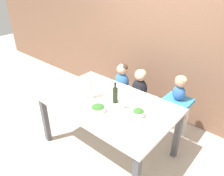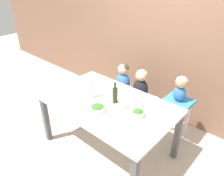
{
  "view_description": "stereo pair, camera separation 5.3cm",
  "coord_description": "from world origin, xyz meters",
  "px_view_note": "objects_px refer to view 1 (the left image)",
  "views": [
    {
      "loc": [
        1.58,
        -1.77,
        2.31
      ],
      "look_at": [
        0.0,
        0.08,
        0.96
      ],
      "focal_mm": 35.0,
      "sensor_mm": 36.0,
      "label": 1
    },
    {
      "loc": [
        1.62,
        -1.73,
        2.31
      ],
      "look_at": [
        0.0,
        0.08,
        0.96
      ],
      "focal_mm": 35.0,
      "sensor_mm": 36.0,
      "label": 2
    }
  ],
  "objects_px": {
    "dinner_plate_front_left": "(63,97)",
    "chair_far_left": "(121,94)",
    "person_child_left": "(122,77)",
    "chair_right_highchair": "(176,108)",
    "salad_bowl_large": "(98,108)",
    "chair_far_center": "(139,101)",
    "wine_glass_near": "(123,101)",
    "paper_towel_roll": "(89,89)",
    "dinner_plate_back_left": "(101,84)",
    "person_baby_right": "(180,86)",
    "person_child_center": "(140,83)",
    "wine_bottle": "(115,95)",
    "salad_bowl_small": "(138,113)"
  },
  "relations": [
    {
      "from": "wine_bottle",
      "to": "salad_bowl_small",
      "type": "height_order",
      "value": "wine_bottle"
    },
    {
      "from": "chair_far_left",
      "to": "dinner_plate_back_left",
      "type": "height_order",
      "value": "dinner_plate_back_left"
    },
    {
      "from": "person_child_left",
      "to": "dinner_plate_back_left",
      "type": "height_order",
      "value": "person_child_left"
    },
    {
      "from": "chair_far_left",
      "to": "person_child_left",
      "type": "xyz_separation_m",
      "value": [
        0.0,
        0.0,
        0.32
      ]
    },
    {
      "from": "chair_right_highchair",
      "to": "person_child_left",
      "type": "relative_size",
      "value": 1.45
    },
    {
      "from": "chair_far_center",
      "to": "dinner_plate_front_left",
      "type": "height_order",
      "value": "dinner_plate_front_left"
    },
    {
      "from": "chair_far_center",
      "to": "dinner_plate_back_left",
      "type": "height_order",
      "value": "dinner_plate_back_left"
    },
    {
      "from": "person_child_left",
      "to": "dinner_plate_back_left",
      "type": "distance_m",
      "value": 0.49
    },
    {
      "from": "chair_far_left",
      "to": "chair_far_center",
      "type": "xyz_separation_m",
      "value": [
        0.35,
        0.0,
        0.0
      ]
    },
    {
      "from": "person_child_left",
      "to": "wine_glass_near",
      "type": "height_order",
      "value": "person_child_left"
    },
    {
      "from": "chair_far_center",
      "to": "paper_towel_roll",
      "type": "xyz_separation_m",
      "value": [
        -0.23,
        -0.85,
        0.51
      ]
    },
    {
      "from": "chair_right_highchair",
      "to": "person_baby_right",
      "type": "distance_m",
      "value": 0.35
    },
    {
      "from": "chair_far_left",
      "to": "wine_bottle",
      "type": "relative_size",
      "value": 1.68
    },
    {
      "from": "chair_right_highchair",
      "to": "person_child_left",
      "type": "distance_m",
      "value": 1.01
    },
    {
      "from": "wine_bottle",
      "to": "paper_towel_roll",
      "type": "bearing_deg",
      "value": -158.35
    },
    {
      "from": "chair_far_left",
      "to": "person_child_center",
      "type": "relative_size",
      "value": 1.01
    },
    {
      "from": "chair_far_left",
      "to": "person_child_left",
      "type": "relative_size",
      "value": 1.01
    },
    {
      "from": "paper_towel_roll",
      "to": "salad_bowl_small",
      "type": "bearing_deg",
      "value": 6.72
    },
    {
      "from": "salad_bowl_large",
      "to": "chair_far_left",
      "type": "bearing_deg",
      "value": 112.97
    },
    {
      "from": "paper_towel_roll",
      "to": "salad_bowl_large",
      "type": "bearing_deg",
      "value": -27.77
    },
    {
      "from": "person_baby_right",
      "to": "dinner_plate_back_left",
      "type": "xyz_separation_m",
      "value": [
        -1.01,
        -0.49,
        -0.12
      ]
    },
    {
      "from": "person_child_left",
      "to": "wine_glass_near",
      "type": "relative_size",
      "value": 2.99
    },
    {
      "from": "chair_right_highchair",
      "to": "salad_bowl_small",
      "type": "xyz_separation_m",
      "value": [
        -0.14,
        -0.77,
        0.27
      ]
    },
    {
      "from": "salad_bowl_large",
      "to": "dinner_plate_front_left",
      "type": "relative_size",
      "value": 0.75
    },
    {
      "from": "person_child_left",
      "to": "chair_far_left",
      "type": "bearing_deg",
      "value": -90.0
    },
    {
      "from": "salad_bowl_large",
      "to": "dinner_plate_front_left",
      "type": "bearing_deg",
      "value": -173.69
    },
    {
      "from": "wine_glass_near",
      "to": "paper_towel_roll",
      "type": "bearing_deg",
      "value": -169.77
    },
    {
      "from": "dinner_plate_front_left",
      "to": "chair_far_left",
      "type": "bearing_deg",
      "value": 81.82
    },
    {
      "from": "chair_far_left",
      "to": "wine_glass_near",
      "type": "xyz_separation_m",
      "value": [
        0.62,
        -0.76,
        0.48
      ]
    },
    {
      "from": "person_child_center",
      "to": "salad_bowl_small",
      "type": "relative_size",
      "value": 3.13
    },
    {
      "from": "chair_right_highchair",
      "to": "wine_bottle",
      "type": "bearing_deg",
      "value": -126.53
    },
    {
      "from": "person_child_left",
      "to": "person_child_center",
      "type": "height_order",
      "value": "same"
    },
    {
      "from": "paper_towel_roll",
      "to": "dinner_plate_back_left",
      "type": "bearing_deg",
      "value": 111.54
    },
    {
      "from": "chair_far_center",
      "to": "person_child_left",
      "type": "bearing_deg",
      "value": 179.76
    },
    {
      "from": "wine_bottle",
      "to": "paper_towel_roll",
      "type": "relative_size",
      "value": 1.03
    },
    {
      "from": "chair_far_center",
      "to": "salad_bowl_small",
      "type": "xyz_separation_m",
      "value": [
        0.49,
        -0.77,
        0.41
      ]
    },
    {
      "from": "person_child_left",
      "to": "wine_glass_near",
      "type": "bearing_deg",
      "value": -51.21
    },
    {
      "from": "person_child_left",
      "to": "chair_right_highchair",
      "type": "bearing_deg",
      "value": -0.09
    },
    {
      "from": "person_child_center",
      "to": "dinner_plate_back_left",
      "type": "bearing_deg",
      "value": -127.24
    },
    {
      "from": "wine_glass_near",
      "to": "salad_bowl_large",
      "type": "xyz_separation_m",
      "value": [
        -0.19,
        -0.25,
        -0.07
      ]
    },
    {
      "from": "wine_bottle",
      "to": "wine_glass_near",
      "type": "xyz_separation_m",
      "value": [
        0.16,
        -0.04,
        -0.0
      ]
    },
    {
      "from": "chair_far_center",
      "to": "person_child_center",
      "type": "distance_m",
      "value": 0.32
    },
    {
      "from": "person_child_left",
      "to": "wine_bottle",
      "type": "relative_size",
      "value": 1.66
    },
    {
      "from": "chair_far_center",
      "to": "dinner_plate_back_left",
      "type": "xyz_separation_m",
      "value": [
        -0.37,
        -0.49,
        0.37
      ]
    },
    {
      "from": "chair_far_center",
      "to": "salad_bowl_large",
      "type": "height_order",
      "value": "salad_bowl_large"
    },
    {
      "from": "person_child_center",
      "to": "salad_bowl_large",
      "type": "distance_m",
      "value": 1.02
    },
    {
      "from": "person_baby_right",
      "to": "dinner_plate_front_left",
      "type": "xyz_separation_m",
      "value": [
        -1.15,
        -1.08,
        -0.12
      ]
    },
    {
      "from": "wine_bottle",
      "to": "salad_bowl_small",
      "type": "distance_m",
      "value": 0.4
    },
    {
      "from": "chair_far_center",
      "to": "wine_bottle",
      "type": "relative_size",
      "value": 1.68
    },
    {
      "from": "chair_far_center",
      "to": "person_child_center",
      "type": "relative_size",
      "value": 1.01
    }
  ]
}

